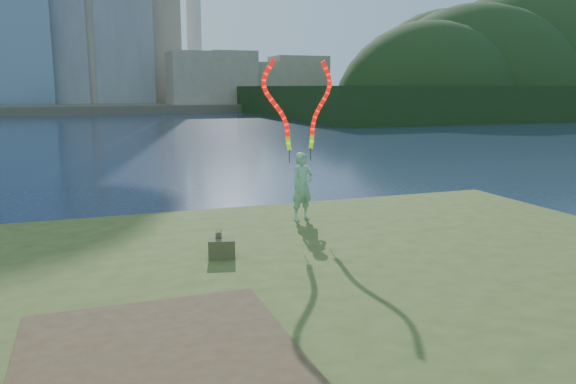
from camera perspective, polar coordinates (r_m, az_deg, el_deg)
name	(u,v)px	position (r m, az deg, el deg)	size (l,w,h in m)	color
ground	(257,296)	(10.74, -3.18, -10.49)	(320.00, 320.00, 0.00)	#18243D
grassy_knoll	(301,327)	(8.60, 1.30, -13.58)	(20.00, 18.00, 0.80)	#3B4C1B
dirt_patch	(156,347)	(7.13, -13.23, -15.05)	(3.20, 3.00, 0.02)	#47331E
far_shore	(102,106)	(104.70, -18.41, 8.29)	(320.00, 40.00, 1.20)	#504B3B
wooded_hill	(518,112)	(93.53, 22.31, 7.56)	(78.00, 50.00, 63.00)	black
woman_with_ribbons	(302,160)	(12.94, 1.40, 3.31)	(1.94, 0.71, 3.98)	#187934
canvas_bag	(222,247)	(10.33, -6.76, -5.60)	(0.55, 0.61, 0.46)	#3F4626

